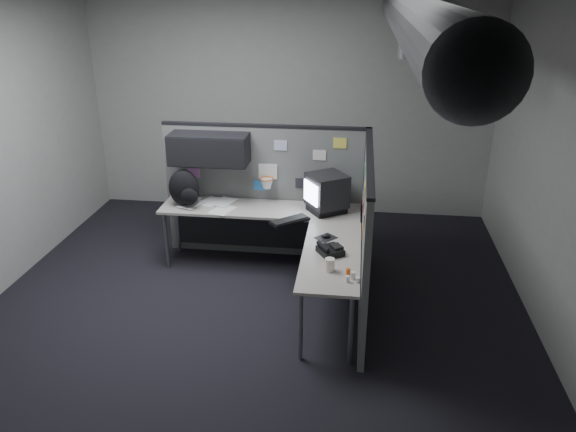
# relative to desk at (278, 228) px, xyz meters

# --- Properties ---
(room) EXTENTS (5.62, 5.62, 3.22)m
(room) POSITION_rel_desk_xyz_m (0.41, -0.70, 1.48)
(room) COLOR black
(room) RESTS_ON ground
(partition_back) EXTENTS (2.44, 0.42, 1.63)m
(partition_back) POSITION_rel_desk_xyz_m (-0.40, 0.53, 0.38)
(partition_back) COLOR #5C5E5C
(partition_back) RESTS_ON ground
(partition_right) EXTENTS (0.07, 2.23, 1.63)m
(partition_right) POSITION_rel_desk_xyz_m (0.95, -0.49, 0.21)
(partition_right) COLOR #5C5E5C
(partition_right) RESTS_ON ground
(desk) EXTENTS (2.31, 2.11, 0.73)m
(desk) POSITION_rel_desk_xyz_m (0.00, 0.00, 0.00)
(desk) COLOR #A19991
(desk) RESTS_ON ground
(monitor) EXTENTS (0.53, 0.53, 0.44)m
(monitor) POSITION_rel_desk_xyz_m (0.52, 0.27, 0.34)
(monitor) COLOR black
(monitor) RESTS_ON desk
(keyboard) EXTENTS (0.44, 0.41, 0.04)m
(keyboard) POSITION_rel_desk_xyz_m (0.14, -0.08, 0.14)
(keyboard) COLOR black
(keyboard) RESTS_ON desk
(mouse) EXTENTS (0.25, 0.25, 0.04)m
(mouse) POSITION_rel_desk_xyz_m (0.56, -0.44, 0.13)
(mouse) COLOR black
(mouse) RESTS_ON desk
(phone) EXTENTS (0.29, 0.30, 0.11)m
(phone) POSITION_rel_desk_xyz_m (0.62, -0.79, 0.16)
(phone) COLOR black
(phone) RESTS_ON desk
(bottles) EXTENTS (0.13, 0.15, 0.08)m
(bottles) POSITION_rel_desk_xyz_m (0.83, -1.26, 0.15)
(bottles) COLOR silver
(bottles) RESTS_ON desk
(cup) EXTENTS (0.10, 0.10, 0.12)m
(cup) POSITION_rel_desk_xyz_m (0.64, -1.13, 0.18)
(cup) COLOR silver
(cup) RESTS_ON desk
(papers) EXTENTS (0.83, 0.72, 0.02)m
(papers) POSITION_rel_desk_xyz_m (-0.93, 0.34, 0.13)
(papers) COLOR white
(papers) RESTS_ON desk
(backpack) EXTENTS (0.42, 0.38, 0.43)m
(backpack) POSITION_rel_desk_xyz_m (-1.12, 0.23, 0.33)
(backpack) COLOR black
(backpack) RESTS_ON desk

